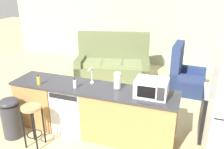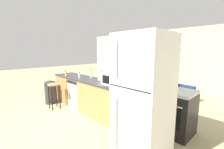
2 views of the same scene
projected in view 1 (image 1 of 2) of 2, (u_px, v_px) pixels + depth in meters
ground_plane at (86, 130)px, 4.42m from camera, size 24.00×24.00×0.00m
wall_back at (149, 25)px, 7.54m from camera, size 10.00×0.06×2.60m
kitchen_counter at (97, 112)px, 4.19m from camera, size 2.94×0.66×0.90m
dishwasher at (72, 108)px, 4.34m from camera, size 0.58×0.61×0.84m
microwave at (151, 88)px, 3.67m from camera, size 0.50×0.37×0.28m
sink_faucet at (92, 77)px, 4.13m from camera, size 0.07×0.18×0.30m
paper_towel_roll at (117, 81)px, 3.93m from camera, size 0.14×0.14×0.28m
soap_bottle at (75, 84)px, 3.98m from camera, size 0.06×0.06×0.18m
dish_soap_bottle at (39, 81)px, 4.12m from camera, size 0.06×0.06×0.18m
kettle at (219, 83)px, 3.98m from camera, size 0.21×0.17×0.19m
bar_stool at (32, 118)px, 3.81m from camera, size 0.32×0.32×0.74m
trash_bin at (11, 117)px, 4.12m from camera, size 0.35×0.35×0.74m
couch at (113, 64)px, 6.70m from camera, size 2.16×1.36×1.27m
armchair at (184, 78)px, 5.90m from camera, size 0.84×0.89×1.20m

